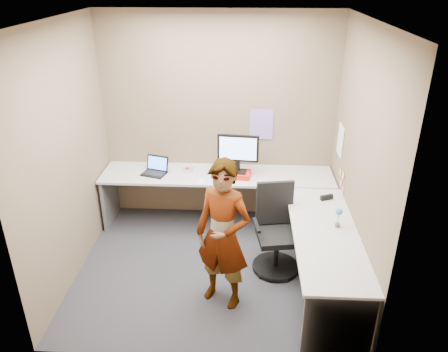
# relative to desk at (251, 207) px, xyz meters

# --- Properties ---
(ground) EXTENTS (3.00, 3.00, 0.00)m
(ground) POSITION_rel_desk_xyz_m (-0.44, -0.39, -0.59)
(ground) COLOR #25262A
(ground) RESTS_ON ground
(wall_back) EXTENTS (3.00, 0.00, 3.00)m
(wall_back) POSITION_rel_desk_xyz_m (-0.44, 0.91, 0.76)
(wall_back) COLOR brown
(wall_back) RESTS_ON ground
(wall_right) EXTENTS (0.00, 2.70, 2.70)m
(wall_right) POSITION_rel_desk_xyz_m (1.06, -0.39, 0.76)
(wall_right) COLOR brown
(wall_right) RESTS_ON ground
(wall_left) EXTENTS (0.00, 2.70, 2.70)m
(wall_left) POSITION_rel_desk_xyz_m (-1.94, -0.39, 0.76)
(wall_left) COLOR brown
(wall_left) RESTS_ON ground
(ceiling) EXTENTS (3.00, 3.00, 0.00)m
(ceiling) POSITION_rel_desk_xyz_m (-0.44, -0.39, 2.11)
(ceiling) COLOR white
(ceiling) RESTS_ON wall_back
(desk) EXTENTS (2.98, 2.58, 0.73)m
(desk) POSITION_rel_desk_xyz_m (0.00, 0.00, 0.00)
(desk) COLOR #B4B4B4
(desk) RESTS_ON ground
(paper_ream) EXTENTS (0.34, 0.26, 0.06)m
(paper_ream) POSITION_rel_desk_xyz_m (-0.17, 0.53, 0.17)
(paper_ream) COLOR #B61E12
(paper_ream) RESTS_ON desk
(monitor) EXTENTS (0.51, 0.17, 0.48)m
(monitor) POSITION_rel_desk_xyz_m (-0.17, 0.55, 0.49)
(monitor) COLOR black
(monitor) RESTS_ON paper_ream
(laptop) EXTENTS (0.35, 0.32, 0.21)m
(laptop) POSITION_rel_desk_xyz_m (-1.23, 0.58, 0.20)
(laptop) COLOR black
(laptop) RESTS_ON desk
(trackball_mouse) EXTENTS (0.12, 0.08, 0.07)m
(trackball_mouse) POSITION_rel_desk_xyz_m (-0.83, 0.64, 0.17)
(trackball_mouse) COLOR #B7B7BC
(trackball_mouse) RESTS_ON desk
(origami) EXTENTS (0.10, 0.10, 0.06)m
(origami) POSITION_rel_desk_xyz_m (-0.62, 0.36, 0.17)
(origami) COLOR white
(origami) RESTS_ON desk
(stapler) EXTENTS (0.15, 0.09, 0.05)m
(stapler) POSITION_rel_desk_xyz_m (0.86, -0.03, 0.17)
(stapler) COLOR black
(stapler) RESTS_ON desk
(flower) EXTENTS (0.07, 0.07, 0.22)m
(flower) POSITION_rel_desk_xyz_m (0.87, -0.61, 0.28)
(flower) COLOR brown
(flower) RESTS_ON desk
(calendar_purple) EXTENTS (0.30, 0.01, 0.40)m
(calendar_purple) POSITION_rel_desk_xyz_m (0.11, 0.90, 0.71)
(calendar_purple) COLOR #846BB7
(calendar_purple) RESTS_ON wall_back
(calendar_white) EXTENTS (0.01, 0.28, 0.38)m
(calendar_white) POSITION_rel_desk_xyz_m (1.05, 0.51, 0.66)
(calendar_white) COLOR white
(calendar_white) RESTS_ON wall_right
(sticky_note_a) EXTENTS (0.01, 0.07, 0.07)m
(sticky_note_a) POSITION_rel_desk_xyz_m (1.05, 0.16, 0.36)
(sticky_note_a) COLOR #F2E059
(sticky_note_a) RESTS_ON wall_right
(sticky_note_b) EXTENTS (0.01, 0.07, 0.07)m
(sticky_note_b) POSITION_rel_desk_xyz_m (1.05, 0.21, 0.23)
(sticky_note_b) COLOR pink
(sticky_note_b) RESTS_ON wall_right
(sticky_note_c) EXTENTS (0.01, 0.07, 0.07)m
(sticky_note_c) POSITION_rel_desk_xyz_m (1.05, 0.09, 0.21)
(sticky_note_c) COLOR pink
(sticky_note_c) RESTS_ON wall_right
(sticky_note_d) EXTENTS (0.01, 0.07, 0.07)m
(sticky_note_d) POSITION_rel_desk_xyz_m (1.05, 0.31, 0.33)
(sticky_note_d) COLOR #F2E059
(sticky_note_d) RESTS_ON wall_right
(office_chair) EXTENTS (0.55, 0.53, 0.99)m
(office_chair) POSITION_rel_desk_xyz_m (0.28, -0.32, -0.18)
(office_chair) COLOR black
(office_chair) RESTS_ON ground
(person) EXTENTS (0.67, 0.58, 1.56)m
(person) POSITION_rel_desk_xyz_m (-0.28, -0.91, 0.19)
(person) COLOR #999399
(person) RESTS_ON ground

